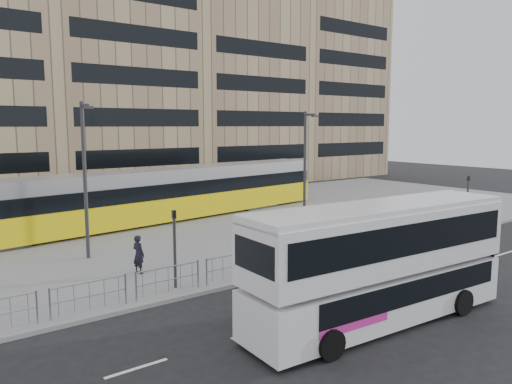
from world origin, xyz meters
TOP-DOWN VIEW (x-y plane):
  - ground at (0.00, 0.00)m, footprint 120.00×120.00m
  - plaza at (0.00, 12.00)m, footprint 64.00×24.00m
  - kerb at (0.00, 0.05)m, footprint 64.00×0.25m
  - building_row at (1.55, 34.27)m, footprint 70.40×18.40m
  - pedestrian_barrier at (2.00, 0.50)m, footprint 32.07×0.07m
  - road_markings at (1.00, -4.00)m, footprint 62.00×0.12m
  - double_decker_bus at (-2.25, -5.88)m, footprint 10.07×3.02m
  - tram at (-1.33, 13.79)m, footprint 29.70×6.67m
  - station_sign at (12.01, 0.80)m, footprint 2.10×0.14m
  - ad_panel at (10.25, 1.12)m, footprint 0.70×0.30m
  - pedestrian at (-6.47, 3.68)m, footprint 0.58×0.71m
  - traffic_light_west at (-6.13, 1.01)m, footprint 0.20×0.23m
  - traffic_light_east at (15.63, 1.33)m, footprint 0.23×0.25m
  - lamp_post_west at (-7.35, 7.48)m, footprint 0.45×1.04m
  - lamp_post_east at (6.34, 6.97)m, footprint 0.45×1.04m

SIDE VIEW (x-z plane):
  - ground at x=0.00m, z-range 0.00..0.00m
  - road_markings at x=1.00m, z-range 0.00..0.01m
  - kerb at x=0.00m, z-range -0.01..0.16m
  - plaza at x=0.00m, z-range 0.00..0.15m
  - ad_panel at x=10.25m, z-range 0.26..1.62m
  - pedestrian_barrier at x=2.00m, z-range 0.43..1.53m
  - pedestrian at x=-6.47m, z-range 0.15..1.83m
  - station_sign at x=12.01m, z-range 0.62..3.03m
  - tram at x=-1.33m, z-range 0.16..3.64m
  - traffic_light_west at x=-6.13m, z-range 0.57..3.67m
  - traffic_light_east at x=15.63m, z-range 0.57..3.67m
  - double_decker_bus at x=-2.25m, z-range 0.16..4.14m
  - lamp_post_east at x=6.34m, z-range 0.52..7.73m
  - lamp_post_west at x=-7.35m, z-range 0.52..7.99m
  - building_row at x=1.55m, z-range -2.69..28.51m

